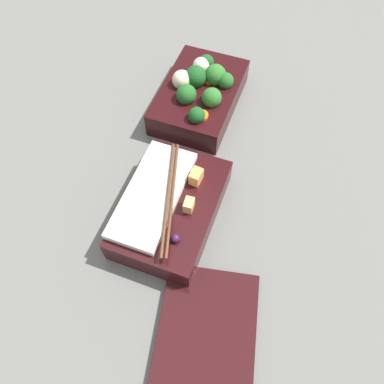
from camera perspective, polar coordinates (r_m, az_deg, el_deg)
The scene contains 4 objects.
ground_plane at distance 0.71m, azimuth -0.48°, elevation 6.01°, with size 3.00×3.00×0.00m, color slate.
bento_tray_vegetable at distance 0.77m, azimuth 1.22°, elevation 14.75°, with size 0.22×0.14×0.09m.
bento_tray_rice at distance 0.62m, azimuth -3.44°, elevation -2.35°, with size 0.22×0.14×0.08m.
bento_lid at distance 0.57m, azimuth 2.06°, elevation -21.85°, with size 0.21×0.14×0.01m, color black.
Camera 1 is at (0.40, 0.15, 0.57)m, focal length 35.00 mm.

